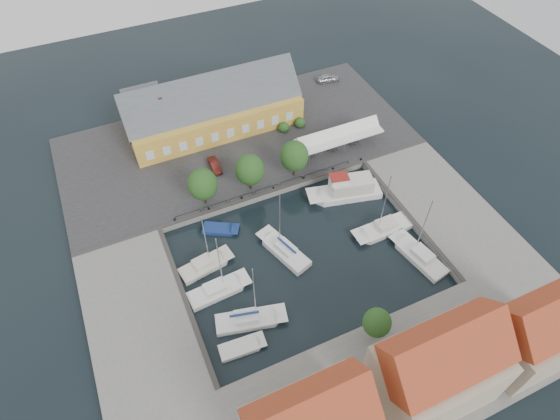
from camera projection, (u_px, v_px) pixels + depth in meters
name	position (u px, v px, depth m)	size (l,w,h in m)	color
ground	(298.00, 248.00, 63.24)	(140.00, 140.00, 0.00)	black
north_quay	(237.00, 143.00, 76.68)	(56.00, 26.00, 1.00)	#2D2D30
west_quay	(140.00, 319.00, 55.70)	(12.00, 24.00, 1.00)	slate
east_quay	(441.00, 205.00, 67.63)	(12.00, 24.00, 1.00)	slate
south_bank	(383.00, 388.00, 50.25)	(56.00, 14.00, 1.00)	slate
quay_edge_fittings	(284.00, 218.00, 65.30)	(56.00, 24.72, 0.40)	#383533
warehouse	(209.00, 109.00, 76.24)	(28.56, 14.00, 9.55)	gold
tent_canopy	(339.00, 136.00, 72.98)	(14.00, 4.00, 2.83)	white
quay_trees	(250.00, 170.00, 66.24)	(18.20, 4.20, 6.30)	black
car_silver	(328.00, 78.00, 87.02)	(1.65, 4.10, 1.40)	#A9ACB1
car_red	(215.00, 165.00, 71.56)	(1.33, 3.81, 1.25)	#501612
center_sailboat	(284.00, 251.00, 62.41)	(5.03, 8.82, 11.84)	white
trawler	(347.00, 191.00, 68.88)	(11.45, 5.68, 5.00)	white
east_boat_b	(383.00, 229.00, 65.01)	(8.65, 2.96, 11.65)	white
east_boat_c	(419.00, 257.00, 61.95)	(4.31, 9.05, 11.15)	white
west_boat_b	(205.00, 266.00, 60.97)	(7.58, 3.67, 10.13)	beige
west_boat_c	(218.00, 291.00, 58.51)	(8.27, 3.13, 10.99)	white
west_boat_d	(249.00, 320.00, 55.80)	(8.90, 4.52, 11.50)	white
launch_sw	(242.00, 348.00, 53.71)	(5.62, 2.44, 0.98)	white
launch_nw	(220.00, 230.00, 65.20)	(5.39, 4.26, 0.88)	navy
townhouses	(422.00, 380.00, 45.43)	(36.30, 8.50, 12.00)	#BCAA91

